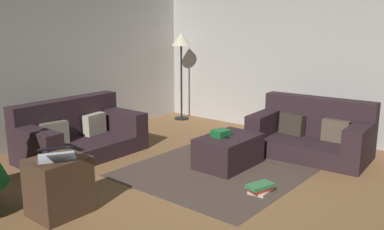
% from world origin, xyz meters
% --- Properties ---
extents(ground_plane, '(6.40, 6.40, 0.00)m').
position_xyz_m(ground_plane, '(0.00, 0.00, 0.00)').
color(ground_plane, brown).
extents(rear_partition, '(6.40, 0.12, 2.60)m').
position_xyz_m(rear_partition, '(0.00, 3.14, 1.30)').
color(rear_partition, '#BCB7B2').
rests_on(rear_partition, ground_plane).
extents(corner_partition, '(0.12, 6.40, 2.60)m').
position_xyz_m(corner_partition, '(3.14, 0.00, 1.30)').
color(corner_partition, '#B5B0AB').
rests_on(corner_partition, ground_plane).
extents(couch_left, '(1.68, 0.95, 0.77)m').
position_xyz_m(couch_left, '(0.14, 2.26, 0.29)').
color(couch_left, '#2D1E23').
rests_on(couch_left, ground_plane).
extents(couch_right, '(0.99, 1.62, 0.78)m').
position_xyz_m(couch_right, '(2.25, -0.26, 0.30)').
color(couch_right, '#2D1E23').
rests_on(couch_right, ground_plane).
extents(ottoman, '(0.85, 0.57, 0.39)m').
position_xyz_m(ottoman, '(1.11, 0.37, 0.20)').
color(ottoman, '#2D1E23').
rests_on(ottoman, ground_plane).
extents(gift_box, '(0.23, 0.21, 0.09)m').
position_xyz_m(gift_box, '(1.04, 0.44, 0.44)').
color(gift_box, '#19662D').
rests_on(gift_box, ottoman).
extents(tv_remote, '(0.13, 0.16, 0.02)m').
position_xyz_m(tv_remote, '(1.00, 0.38, 0.41)').
color(tv_remote, black).
rests_on(tv_remote, ottoman).
extents(side_table, '(0.52, 0.44, 0.56)m').
position_xyz_m(side_table, '(-1.05, 0.85, 0.28)').
color(side_table, '#4C3323').
rests_on(side_table, ground_plane).
extents(laptop, '(0.49, 0.52, 0.18)m').
position_xyz_m(laptop, '(-1.08, 0.80, 0.62)').
color(laptop, silver).
rests_on(laptop, side_table).
extents(book_stack, '(0.33, 0.24, 0.11)m').
position_xyz_m(book_stack, '(0.61, -0.40, 0.05)').
color(book_stack, beige).
rests_on(book_stack, ground_plane).
extents(corner_lamp, '(0.36, 0.36, 1.64)m').
position_xyz_m(corner_lamp, '(2.73, 2.58, 1.40)').
color(corner_lamp, black).
rests_on(corner_lamp, ground_plane).
extents(area_rug, '(2.60, 2.00, 0.01)m').
position_xyz_m(area_rug, '(1.11, 0.37, 0.00)').
color(area_rug, '#493931').
rests_on(area_rug, ground_plane).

